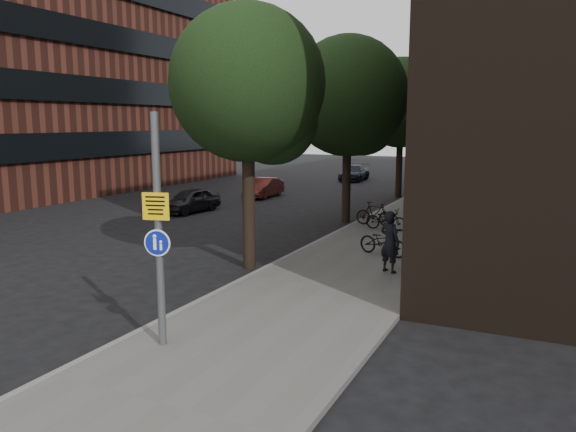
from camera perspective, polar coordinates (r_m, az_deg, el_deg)
The scene contains 15 objects.
ground at distance 11.68m, azimuth -3.49°, elevation -11.75°, with size 120.00×120.00×0.00m, color black.
sidewalk at distance 20.59m, azimuth 10.61°, elevation -2.34°, with size 4.50×60.00×0.12m, color #5D5B56.
curb_edge at distance 21.25m, azimuth 4.73°, elevation -1.83°, with size 0.15×60.00×0.13m, color slate.
street_tree_near at distance 16.19m, azimuth -3.66°, elevation 12.60°, with size 4.40×4.40×7.50m.
street_tree_mid at distance 23.99m, azimuth 6.37°, elevation 11.56°, with size 5.00×5.00×7.80m.
street_tree_far at distance 32.63m, azimuth 11.59°, elevation 10.87°, with size 5.00×5.00×7.80m.
signpost at distance 10.45m, azimuth -13.02°, elevation -1.45°, with size 0.49×0.16×4.30m.
pedestrian at distance 15.71m, azimuth 10.30°, elevation -2.58°, with size 0.63×0.41×1.72m, color black.
parked_bike_facade_near at distance 17.74m, azimuth 9.62°, elevation -2.57°, with size 0.58×1.67×0.88m, color black.
parked_bike_facade_far at distance 18.74m, azimuth 14.71°, elevation -2.09°, with size 0.41×1.47×0.88m, color black.
parked_bike_curb_near at distance 21.94m, azimuth 9.93°, elevation -0.31°, with size 0.56×1.61×0.85m, color black.
parked_bike_curb_far at distance 22.78m, azimuth 8.79°, elevation 0.22°, with size 0.45×1.59×0.95m, color black.
parked_car_near at distance 27.03m, azimuth -9.87°, elevation 1.58°, with size 1.34×3.33×1.14m, color black.
parked_car_mid at distance 32.00m, azimuth -2.47°, elevation 2.90°, with size 1.16×3.32×1.09m, color #571C18.
parked_car_far at distance 41.49m, azimuth 6.75°, elevation 4.39°, with size 1.60×3.93×1.14m, color black.
Camera 1 is at (5.25, -9.53, 4.23)m, focal length 35.00 mm.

